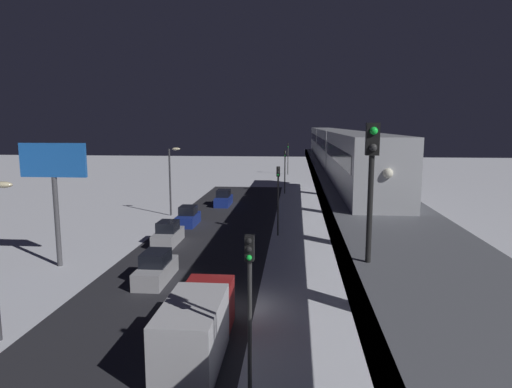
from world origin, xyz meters
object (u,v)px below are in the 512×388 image
rail_signal (371,169)px  sedan_silver_2 (156,269)px  subway_train (334,145)px  traffic_light_mid (278,191)px  sedan_blue (188,217)px  traffic_light_distant (288,154)px  sedan_silver (168,235)px  sedan_blue_2 (224,199)px  traffic_light_near (250,296)px  commercial_billboard (54,172)px  box_truck (197,326)px  traffic_light_far (285,165)px

rail_signal → sedan_silver_2: bearing=-53.4°
subway_train → traffic_light_mid: subway_train is taller
sedan_silver_2 → traffic_light_mid: (-7.50, -12.96, 3.40)m
sedan_blue → subway_train: bearing=-168.8°
sedan_blue → traffic_light_distant: traffic_light_distant is taller
sedan_silver → sedan_blue_2: bearing=-95.4°
traffic_light_near → commercial_billboard: (15.46, -15.30, 2.63)m
sedan_silver_2 → box_truck: (-4.80, 9.28, 0.55)m
sedan_silver → traffic_light_mid: bearing=-157.9°
sedan_blue → box_truck: box_truck is taller
sedan_blue → traffic_light_distant: (-9.30, -47.92, 3.40)m
sedan_blue_2 → subway_train: bearing=146.3°
traffic_light_near → traffic_light_far: bearing=-90.0°
traffic_light_distant → traffic_light_near: bearing=90.0°
sedan_silver_2 → traffic_light_near: (-7.50, 12.80, 3.40)m
box_truck → sedan_blue: bearing=-75.7°
sedan_blue_2 → sedan_silver_2: bearing=90.0°
traffic_light_near → traffic_light_mid: same height
traffic_light_far → commercial_billboard: (15.46, 36.23, 2.63)m
subway_train → sedan_blue: (14.83, 2.93, -7.22)m
sedan_silver → traffic_light_mid: size_ratio=0.68×
subway_train → sedan_silver_2: bearing=56.2°
sedan_blue → commercial_billboard: bearing=66.3°
traffic_light_distant → sedan_silver_2: bearing=83.4°
sedan_blue → traffic_light_near: bearing=107.6°
sedan_silver_2 → box_truck: bearing=117.4°
traffic_light_far → commercial_billboard: size_ratio=0.72×
traffic_light_distant → sedan_silver: bearing=80.5°
sedan_silver → traffic_light_distant: bearing=-99.5°
traffic_light_far → sedan_blue_2: bearing=54.6°
box_truck → sedan_silver_2: bearing=-62.6°
sedan_blue → sedan_blue_2: same height
sedan_blue_2 → commercial_billboard: (7.96, 25.67, 6.03)m
rail_signal → commercial_billboard: rail_signal is taller
sedan_silver → box_truck: (-6.60, 18.47, 0.55)m
subway_train → sedan_blue_2: size_ratio=12.55×
sedan_blue_2 → traffic_light_near: traffic_light_near is taller
traffic_light_mid → sedan_silver: bearing=22.1°
traffic_light_distant → commercial_billboard: 63.94m
sedan_silver_2 → traffic_light_distant: bearing=-96.6°
rail_signal → traffic_light_distant: (3.68, -79.55, -4.77)m
box_truck → traffic_light_mid: bearing=-96.9°
subway_train → traffic_light_near: 32.98m
sedan_blue_2 → traffic_light_near: 41.79m
sedan_silver_2 → rail_signal: bearing=126.6°
sedan_blue_2 → box_truck: size_ratio=0.60×
traffic_light_distant → commercial_billboard: size_ratio=0.72×
sedan_silver → commercial_billboard: 10.91m
sedan_silver → sedan_silver_2: (-1.80, 9.19, 0.00)m
traffic_light_far → subway_train: bearing=106.0°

